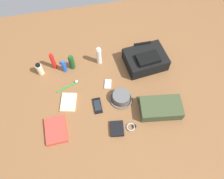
% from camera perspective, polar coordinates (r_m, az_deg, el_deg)
% --- Properties ---
extents(ground_plane, '(2.64, 2.02, 0.02)m').
position_cam_1_polar(ground_plane, '(1.73, 0.00, -0.86)').
color(ground_plane, brown).
rests_on(ground_plane, ground).
extents(backpack, '(0.34, 0.28, 0.14)m').
position_cam_1_polar(backpack, '(1.84, 8.50, 7.57)').
color(backpack, black).
rests_on(backpack, ground_plane).
extents(toiletry_pouch, '(0.31, 0.24, 0.08)m').
position_cam_1_polar(toiletry_pouch, '(1.65, 12.20, -4.51)').
color(toiletry_pouch, '#384228').
rests_on(toiletry_pouch, ground_plane).
extents(bucket_hat, '(0.17, 0.17, 0.06)m').
position_cam_1_polar(bucket_hat, '(1.67, 2.35, -2.04)').
color(bucket_hat, '#535353').
rests_on(bucket_hat, ground_plane).
extents(lotion_bottle, '(0.05, 0.05, 0.11)m').
position_cam_1_polar(lotion_bottle, '(1.86, -17.88, 4.95)').
color(lotion_bottle, beige).
rests_on(lotion_bottle, ground_plane).
extents(sunscreen_spray, '(0.03, 0.03, 0.17)m').
position_cam_1_polar(sunscreen_spray, '(1.84, -14.75, 6.98)').
color(sunscreen_spray, red).
rests_on(sunscreen_spray, ground_plane).
extents(deodorant_spray, '(0.04, 0.04, 0.11)m').
position_cam_1_polar(deodorant_spray, '(1.83, -12.08, 5.77)').
color(deodorant_spray, blue).
rests_on(deodorant_spray, ground_plane).
extents(shampoo_bottle, '(0.04, 0.04, 0.14)m').
position_cam_1_polar(shampoo_bottle, '(1.82, -10.21, 6.81)').
color(shampoo_bottle, '#19471E').
rests_on(shampoo_bottle, ground_plane).
extents(toothpaste_tube, '(0.04, 0.04, 0.17)m').
position_cam_1_polar(toothpaste_tube, '(1.81, -3.33, 8.52)').
color(toothpaste_tube, white).
rests_on(toothpaste_tube, ground_plane).
extents(paperback_novel, '(0.15, 0.20, 0.03)m').
position_cam_1_polar(paperback_novel, '(1.63, -14.03, -9.96)').
color(paperback_novel, red).
rests_on(paperback_novel, ground_plane).
extents(cell_phone, '(0.06, 0.13, 0.01)m').
position_cam_1_polar(cell_phone, '(1.66, -3.71, -4.11)').
color(cell_phone, black).
rests_on(cell_phone, ground_plane).
extents(media_player, '(0.07, 0.09, 0.01)m').
position_cam_1_polar(media_player, '(1.75, -1.05, 1.36)').
color(media_player, '#B7B7BC').
rests_on(media_player, ground_plane).
extents(wristwatch, '(0.07, 0.06, 0.01)m').
position_cam_1_polar(wristwatch, '(1.60, 4.89, -9.45)').
color(wristwatch, '#99999E').
rests_on(wristwatch, ground_plane).
extents(toothbrush, '(0.18, 0.07, 0.02)m').
position_cam_1_polar(toothbrush, '(1.77, -10.89, 0.88)').
color(toothbrush, '#198C33').
rests_on(toothbrush, ground_plane).
extents(wallet, '(0.10, 0.12, 0.02)m').
position_cam_1_polar(wallet, '(1.59, 1.31, -9.90)').
color(wallet, black).
rests_on(wallet, ground_plane).
extents(notepad, '(0.14, 0.17, 0.02)m').
position_cam_1_polar(notepad, '(1.70, -10.98, -3.18)').
color(notepad, beige).
rests_on(notepad, ground_plane).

